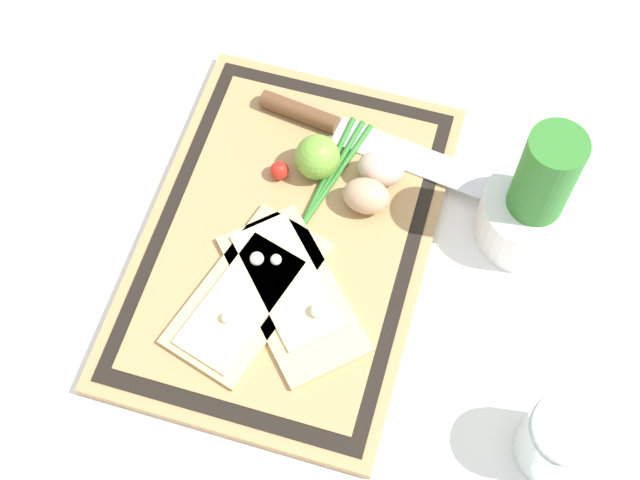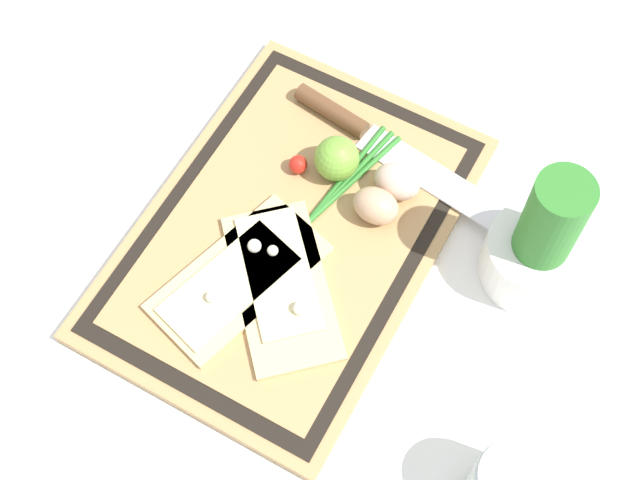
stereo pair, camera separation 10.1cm
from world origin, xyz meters
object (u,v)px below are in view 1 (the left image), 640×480
herb_pot (534,204)px  cherry_tomato_red (279,170)px  egg_pink (381,168)px  lime (317,157)px  knife (336,127)px  pizza_slice_far (292,290)px  pizza_slice_near (247,295)px  egg_brown (366,196)px  sauce_jar (558,441)px

herb_pot → cherry_tomato_red: bearing=-86.7°
egg_pink → lime: (0.01, -0.07, 0.01)m
knife → herb_pot: 0.26m
pizza_slice_far → egg_pink: (-0.17, 0.06, 0.02)m
pizza_slice_far → pizza_slice_near: bearing=-68.0°
egg_brown → cherry_tomato_red: bearing=-95.6°
pizza_slice_near → egg_pink: size_ratio=4.03×
pizza_slice_far → sauce_jar: bearing=73.7°
herb_pot → sauce_jar: herb_pot is taller
pizza_slice_near → cherry_tomato_red: bearing=-175.7°
knife → egg_brown: 0.11m
knife → egg_brown: size_ratio=5.44×
knife → cherry_tomato_red: size_ratio=13.38×
pizza_slice_near → pizza_slice_far: 0.05m
egg_pink → cherry_tomato_red: (0.03, -0.12, -0.01)m
pizza_slice_far → sauce_jar: 0.32m
pizza_slice_near → egg_pink: (-0.19, 0.10, 0.02)m
pizza_slice_near → herb_pot: 0.34m
pizza_slice_near → lime: 0.19m
knife → egg_pink: 0.09m
pizza_slice_near → pizza_slice_far: size_ratio=1.04×
herb_pot → sauce_jar: 0.26m
cherry_tomato_red → egg_pink: bearing=104.6°
pizza_slice_near → egg_pink: egg_pink is taller
pizza_slice_near → pizza_slice_far: (-0.02, 0.05, 0.00)m
knife → cherry_tomato_red: 0.09m
knife → lime: lime is taller
knife → egg_brown: (0.09, 0.06, 0.01)m
cherry_tomato_red → herb_pot: herb_pot is taller
egg_brown → sauce_jar: size_ratio=0.61×
lime → sauce_jar: sauce_jar is taller
sauce_jar → egg_pink: bearing=-136.1°
lime → herb_pot: bearing=89.1°
egg_pink → cherry_tomato_red: egg_pink is taller
pizza_slice_far → egg_pink: size_ratio=3.88×
lime → herb_pot: herb_pot is taller
cherry_tomato_red → herb_pot: (-0.02, 0.29, 0.04)m
knife → herb_pot: size_ratio=1.60×
egg_brown → knife: bearing=-146.0°
knife → pizza_slice_far: bearing=2.9°
herb_pot → sauce_jar: size_ratio=2.06×
egg_pink → cherry_tomato_red: 0.12m
lime → knife: bearing=173.7°
pizza_slice_near → herb_pot: herb_pot is taller
egg_brown → cherry_tomato_red: size_ratio=2.46×
egg_pink → lime: bearing=-82.8°
lime → egg_pink: bearing=97.2°
egg_pink → lime: size_ratio=1.03×
egg_brown → herb_pot: size_ratio=0.29×
pizza_slice_far → sauce_jar: sauce_jar is taller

